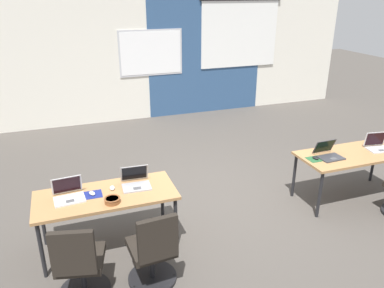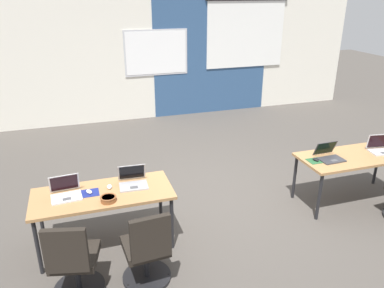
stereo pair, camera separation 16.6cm
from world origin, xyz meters
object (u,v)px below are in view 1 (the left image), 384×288
chair_near_left_end (80,268)px  chair_near_left_inner (153,255)px  snack_bowl (112,200)px  laptop_near_left_inner (136,182)px  laptop_near_left_end (69,194)px  desk_near_left (106,199)px  mouse_near_right_inner (315,158)px  laptop_near_right_end (378,146)px  laptop_near_right_inner (328,154)px  mouse_near_left_end (92,193)px  mouse_near_left_inner (112,188)px  desk_near_right (353,157)px

chair_near_left_end → chair_near_left_inner: same height
chair_near_left_inner → snack_bowl: (-0.30, 0.58, 0.38)m
laptop_near_left_inner → laptop_near_left_end: bearing=-173.7°
desk_near_left → mouse_near_right_inner: mouse_near_right_inner is taller
snack_bowl → laptop_near_right_end: bearing=3.3°
laptop_near_left_inner → laptop_near_right_inner: size_ratio=1.01×
desk_near_left → chair_near_left_inner: (0.35, -0.80, -0.28)m
laptop_near_right_end → desk_near_left: bearing=-171.0°
mouse_near_left_end → mouse_near_left_inner: size_ratio=1.08×
laptop_near_right_end → snack_bowl: bearing=-167.9°
mouse_near_left_end → laptop_near_right_end: size_ratio=0.31×
desk_near_right → chair_near_left_inner: bearing=-165.8°
laptop_near_right_end → snack_bowl: (-3.90, -0.22, -0.02)m
chair_near_left_end → chair_near_left_inner: (0.72, -0.05, 0.00)m
laptop_near_left_inner → chair_near_left_inner: (-0.02, -0.88, -0.39)m
mouse_near_left_end → snack_bowl: size_ratio=0.64×
laptop_near_right_inner → snack_bowl: size_ratio=1.93×
laptop_near_left_inner → mouse_near_left_inner: 0.28m
mouse_near_left_inner → mouse_near_right_inner: 2.77m
laptop_near_right_inner → desk_near_left: bearing=178.1°
laptop_near_left_end → mouse_near_left_inner: 0.49m
chair_near_left_inner → snack_bowl: size_ratio=5.18×
laptop_near_left_end → mouse_near_right_inner: (3.26, -0.04, -0.03)m
mouse_near_left_end → snack_bowl: snack_bowl is taller
desk_near_right → chair_near_left_inner: 3.26m
laptop_near_left_inner → mouse_near_right_inner: 2.49m
mouse_near_left_end → mouse_near_right_inner: size_ratio=1.05×
laptop_near_left_inner → laptop_near_right_inner: bearing=1.8°
chair_near_left_end → laptop_near_right_inner: (3.45, 0.76, 0.39)m
desk_near_left → laptop_near_left_inner: size_ratio=4.61×
mouse_near_right_inner → snack_bowl: (-2.81, -0.22, 0.01)m
snack_bowl → laptop_near_right_inner: bearing=4.3°
laptop_near_right_inner → laptop_near_right_end: bearing=-2.5°
chair_near_left_inner → laptop_near_right_inner: 2.87m
chair_near_left_end → mouse_near_right_inner: bearing=-153.3°
chair_near_left_end → mouse_near_right_inner: 3.34m
desk_near_right → mouse_near_left_inner: (-3.41, 0.09, 0.08)m
laptop_near_left_end → mouse_near_right_inner: size_ratio=3.25×
laptop_near_left_inner → laptop_near_right_end: size_ratio=0.95×
laptop_near_right_inner → mouse_near_left_end: bearing=177.5°
snack_bowl → mouse_near_right_inner: bearing=4.5°
laptop_near_right_inner → snack_bowl: (-3.03, -0.23, -0.01)m
desk_near_right → laptop_near_right_end: size_ratio=4.36×
chair_near_left_inner → snack_bowl: 0.76m
laptop_near_left_inner → desk_near_right: bearing=1.7°
chair_near_left_end → mouse_near_left_end: bearing=-92.5°
mouse_near_right_inner → mouse_near_left_inner: bearing=178.3°
laptop_near_left_end → chair_near_left_end: (0.03, -0.79, -0.39)m
mouse_near_left_end → laptop_near_left_inner: (0.52, 0.05, 0.03)m
laptop_near_right_end → mouse_near_left_end: bearing=-171.5°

